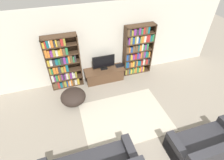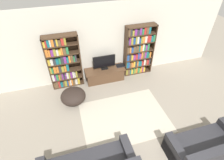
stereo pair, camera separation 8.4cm
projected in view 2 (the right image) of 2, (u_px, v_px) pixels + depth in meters
The scene contains 9 objects.
wall_back at pixel (101, 44), 5.78m from camera, with size 8.80×0.06×2.60m.
bookshelf_left at pixel (63, 63), 5.61m from camera, with size 1.05×0.30×1.86m.
bookshelf_right at pixel (138, 50), 6.16m from camera, with size 1.05×0.30×1.86m.
tv_stand at pixel (105, 74), 6.23m from camera, with size 1.40×0.50×0.46m.
television at pixel (104, 62), 5.95m from camera, with size 0.78×0.16×0.52m.
laptop at pixel (120, 65), 6.25m from camera, with size 0.30×0.23×0.03m.
area_rug at pixel (124, 117), 5.05m from camera, with size 2.41×1.76×0.02m.
couch_right_sofa at pixel (205, 149), 4.01m from camera, with size 1.67×0.86×0.79m.
beanbag_ottoman at pixel (73, 96), 5.41m from camera, with size 0.77×0.77×0.44m, color #2D231E.
Camera 2 is at (-1.16, -0.88, 4.05)m, focal length 28.00 mm.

